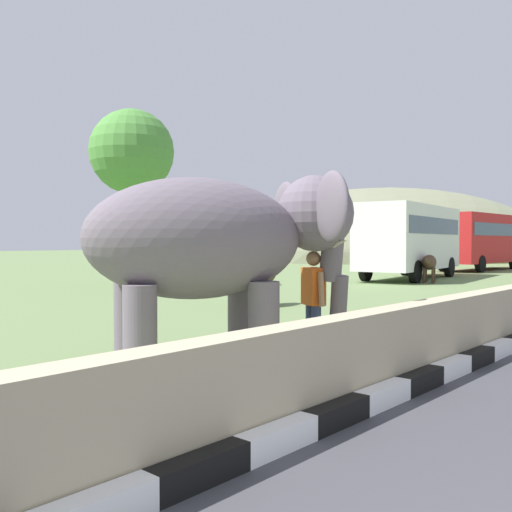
# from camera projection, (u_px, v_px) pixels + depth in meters

# --- Properties ---
(striped_curb) EXTENTS (16.20, 0.20, 0.24)m
(striped_curb) POSITION_uv_depth(u_px,v_px,m) (150.00, 491.00, 3.85)
(striped_curb) COLOR white
(striped_curb) RESTS_ON ground_plane
(barrier_parapet) EXTENTS (28.00, 0.36, 1.00)m
(barrier_parapet) POSITION_uv_depth(u_px,v_px,m) (318.00, 370.00, 5.79)
(barrier_parapet) COLOR tan
(barrier_parapet) RESTS_ON ground_plane
(elephant) EXTENTS (3.98, 3.36, 2.81)m
(elephant) POSITION_uv_depth(u_px,v_px,m) (221.00, 241.00, 8.10)
(elephant) COLOR slate
(elephant) RESTS_ON ground_plane
(person_handler) EXTENTS (0.40, 0.63, 1.66)m
(person_handler) POSITION_uv_depth(u_px,v_px,m) (313.00, 298.00, 8.87)
(person_handler) COLOR navy
(person_handler) RESTS_ON ground_plane
(bus_white) EXTENTS (8.51, 3.58, 3.50)m
(bus_white) POSITION_uv_depth(u_px,v_px,m) (410.00, 236.00, 27.48)
(bus_white) COLOR silver
(bus_white) RESTS_ON ground_plane
(bus_red) EXTENTS (8.88, 2.69, 3.50)m
(bus_red) POSITION_uv_depth(u_px,v_px,m) (480.00, 237.00, 36.06)
(bus_red) COLOR #B21E1E
(bus_red) RESTS_ON ground_plane
(cow_near) EXTENTS (1.92, 0.83, 1.23)m
(cow_near) POSITION_uv_depth(u_px,v_px,m) (259.00, 275.00, 15.93)
(cow_near) COLOR #473323
(cow_near) RESTS_ON ground_plane
(cow_mid) EXTENTS (1.91, 1.10, 1.23)m
(cow_mid) POSITION_uv_depth(u_px,v_px,m) (429.00, 263.00, 24.92)
(cow_mid) COLOR #473323
(cow_mid) RESTS_ON ground_plane
(tree_distant) EXTENTS (3.33, 3.33, 7.02)m
(tree_distant) POSITION_uv_depth(u_px,v_px,m) (132.00, 153.00, 22.54)
(tree_distant) COLOR brown
(tree_distant) RESTS_ON ground_plane
(hill_east) EXTENTS (43.05, 34.44, 15.31)m
(hill_east) POSITION_uv_depth(u_px,v_px,m) (389.00, 258.00, 64.05)
(hill_east) COLOR #757A5C
(hill_east) RESTS_ON ground_plane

